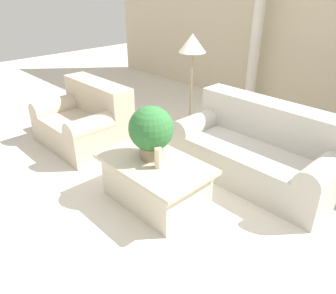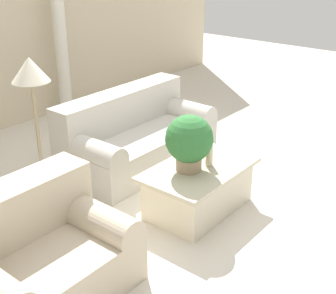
{
  "view_description": "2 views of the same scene",
  "coord_description": "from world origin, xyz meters",
  "px_view_note": "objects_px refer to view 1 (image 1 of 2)",
  "views": [
    {
      "loc": [
        2.17,
        -2.21,
        2.12
      ],
      "look_at": [
        -0.14,
        -0.01,
        0.49
      ],
      "focal_mm": 35.0,
      "sensor_mm": 36.0,
      "label": 1
    },
    {
      "loc": [
        -3.36,
        -2.65,
        2.51
      ],
      "look_at": [
        -0.03,
        0.05,
        0.59
      ],
      "focal_mm": 50.0,
      "sensor_mm": 36.0,
      "label": 2
    }
  ],
  "objects_px": {
    "sofa_long": "(259,149)",
    "coffee_table": "(155,181)",
    "loveseat": "(86,120)",
    "potted_plant": "(151,130)",
    "floor_lamp": "(192,50)"
  },
  "relations": [
    {
      "from": "coffee_table",
      "to": "potted_plant",
      "type": "distance_m",
      "value": 0.55
    },
    {
      "from": "sofa_long",
      "to": "coffee_table",
      "type": "xyz_separation_m",
      "value": [
        -0.44,
        -1.25,
        -0.1
      ]
    },
    {
      "from": "loveseat",
      "to": "floor_lamp",
      "type": "distance_m",
      "value": 1.77
    },
    {
      "from": "potted_plant",
      "to": "floor_lamp",
      "type": "bearing_deg",
      "value": 117.7
    },
    {
      "from": "sofa_long",
      "to": "floor_lamp",
      "type": "distance_m",
      "value": 1.58
    },
    {
      "from": "coffee_table",
      "to": "potted_plant",
      "type": "relative_size",
      "value": 2.09
    },
    {
      "from": "loveseat",
      "to": "floor_lamp",
      "type": "bearing_deg",
      "value": 51.61
    },
    {
      "from": "sofa_long",
      "to": "loveseat",
      "type": "relative_size",
      "value": 1.5
    },
    {
      "from": "loveseat",
      "to": "coffee_table",
      "type": "xyz_separation_m",
      "value": [
        1.75,
        -0.23,
        -0.1
      ]
    },
    {
      "from": "sofa_long",
      "to": "potted_plant",
      "type": "height_order",
      "value": "potted_plant"
    },
    {
      "from": "loveseat",
      "to": "sofa_long",
      "type": "bearing_deg",
      "value": 24.84
    },
    {
      "from": "loveseat",
      "to": "floor_lamp",
      "type": "xyz_separation_m",
      "value": [
        0.93,
        1.17,
        0.94
      ]
    },
    {
      "from": "floor_lamp",
      "to": "coffee_table",
      "type": "bearing_deg",
      "value": -59.88
    },
    {
      "from": "sofa_long",
      "to": "coffee_table",
      "type": "relative_size",
      "value": 1.66
    },
    {
      "from": "loveseat",
      "to": "potted_plant",
      "type": "bearing_deg",
      "value": -6.41
    }
  ]
}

